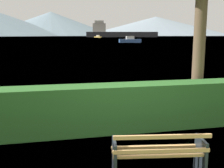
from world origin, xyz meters
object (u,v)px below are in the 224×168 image
Objects in this scene: park_bench at (159,154)px; tender_far at (98,37)px; fishing_boat_near at (130,40)px; cargo_ship_large at (116,33)px.

park_bench is 217.48m from tender_far.
fishing_boat_near is at bearing 74.20° from park_bench.
park_bench is 259.94m from cargo_ship_large.
cargo_ship_large is at bearing 76.81° from park_bench.
cargo_ship_large is at bearing 57.72° from tender_far.
tender_far is (13.24, 137.64, -0.01)m from fishing_boat_near.
park_bench is at bearing -103.19° from cargo_ship_large.
cargo_ship_large is 11.34× the size of tender_far.
tender_far is at bearing 80.73° from park_bench.
fishing_boat_near reaches higher than park_bench.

